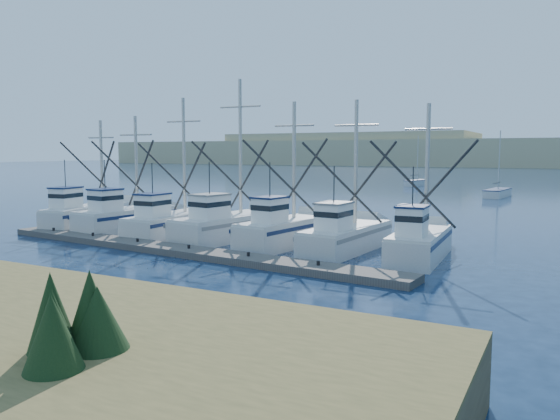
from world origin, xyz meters
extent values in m
plane|color=#0B1C33|center=(0.00, 0.00, 0.00)|extent=(500.00, 500.00, 0.00)
cube|color=#56514D|center=(-5.67, 6.16, 0.18)|extent=(27.45, 4.36, 0.37)
cube|color=tan|center=(0.00, 210.00, 5.00)|extent=(360.00, 60.00, 10.00)
cube|color=silver|center=(-17.83, 11.37, 0.75)|extent=(3.46, 8.25, 1.50)
cube|color=white|center=(-17.83, 9.32, 2.25)|extent=(1.60, 2.13, 1.50)
cylinder|color=#B7B2A8|center=(-17.83, 12.74, 4.69)|extent=(0.22, 0.22, 6.38)
cube|color=silver|center=(-13.82, 10.91, 0.76)|extent=(3.48, 7.34, 1.52)
cube|color=white|center=(-13.82, 9.10, 2.27)|extent=(1.72, 1.90, 1.50)
cylinder|color=#B7B2A8|center=(-13.82, 12.12, 4.78)|extent=(0.22, 0.22, 6.53)
cube|color=silver|center=(-9.89, 11.19, 0.68)|extent=(2.65, 7.69, 1.35)
cube|color=white|center=(-9.89, 9.24, 2.10)|extent=(1.48, 1.89, 1.50)
cylinder|color=#B7B2A8|center=(-9.89, 12.50, 5.25)|extent=(0.22, 0.22, 7.80)
cube|color=silver|center=(-5.61, 11.46, 0.73)|extent=(3.98, 8.50, 1.46)
cube|color=white|center=(-5.61, 9.37, 2.21)|extent=(1.87, 2.22, 1.50)
cylinder|color=#B7B2A8|center=(-5.61, 12.86, 5.82)|extent=(0.22, 0.22, 8.71)
cube|color=silver|center=(-1.33, 10.88, 0.74)|extent=(3.30, 7.27, 1.48)
cube|color=white|center=(-1.33, 9.08, 2.23)|extent=(1.58, 1.88, 1.50)
cylinder|color=#B7B2A8|center=(-1.33, 12.08, 5.00)|extent=(0.22, 0.22, 7.03)
cube|color=silver|center=(2.43, 11.18, 0.66)|extent=(2.96, 7.78, 1.32)
cube|color=white|center=(2.43, 9.23, 2.07)|extent=(1.52, 1.96, 1.50)
cylinder|color=#B7B2A8|center=(2.43, 12.48, 4.91)|extent=(0.22, 0.22, 7.18)
cube|color=silver|center=(6.63, 10.75, 0.68)|extent=(2.56, 6.86, 1.36)
cube|color=white|center=(6.63, 9.02, 2.11)|extent=(1.38, 1.71, 1.50)
cylinder|color=#B7B2A8|center=(6.63, 11.91, 4.72)|extent=(0.22, 0.22, 6.73)
cube|color=silver|center=(5.62, 54.10, 0.45)|extent=(2.63, 6.97, 0.90)
cylinder|color=#B7B2A8|center=(5.62, 54.40, 4.50)|extent=(0.12, 0.12, 7.20)
cube|color=silver|center=(-8.52, 70.98, 0.45)|extent=(2.72, 6.14, 0.90)
cylinder|color=#B7B2A8|center=(-8.52, 71.28, 4.50)|extent=(0.12, 0.12, 7.20)
camera|label=1|loc=(13.30, -17.27, 5.58)|focal=35.00mm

